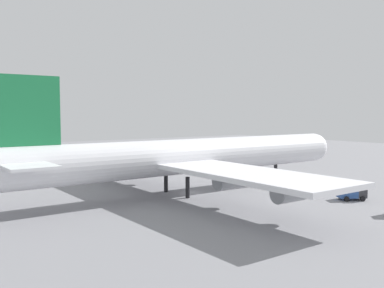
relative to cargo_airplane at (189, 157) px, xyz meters
name	(u,v)px	position (x,y,z in m)	size (l,w,h in m)	color
ground_plane	(192,193)	(0.55, 0.00, -6.43)	(288.17, 288.17, 0.00)	gray
cargo_airplane	(189,157)	(0.00, 0.00, 0.00)	(72.04, 66.04, 19.21)	silver
fuel_truck	(353,193)	(18.00, -20.36, -5.29)	(4.81, 4.15, 2.37)	#333338
safety_cone_nose	(301,174)	(32.97, 2.68, -6.11)	(0.44, 0.44, 0.63)	orange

